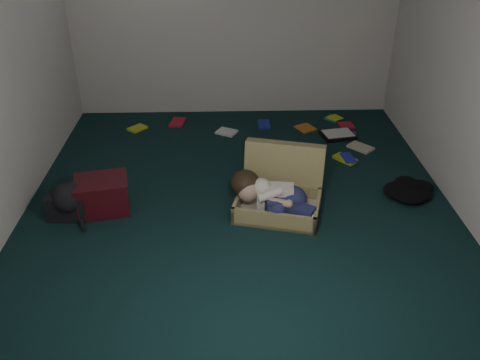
{
  "coord_description": "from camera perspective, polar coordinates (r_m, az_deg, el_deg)",
  "views": [
    {
      "loc": [
        -0.12,
        -4.03,
        2.64
      ],
      "look_at": [
        0.0,
        -0.15,
        0.35
      ],
      "focal_mm": 38.0,
      "sensor_mm": 36.0,
      "label": 1
    }
  ],
  "objects": [
    {
      "name": "floor",
      "position": [
        4.82,
        -0.06,
        -2.68
      ],
      "size": [
        4.5,
        4.5,
        0.0
      ],
      "primitive_type": "plane",
      "color": "black",
      "rests_on": "ground"
    },
    {
      "name": "wall_front",
      "position": [
        2.23,
        1.73,
        -6.37
      ],
      "size": [
        4.5,
        0.0,
        4.5
      ],
      "primitive_type": "plane",
      "rotation": [
        -1.57,
        0.0,
        0.0
      ],
      "color": "silver",
      "rests_on": "ground"
    },
    {
      "name": "person",
      "position": [
        4.56,
        3.58,
        -1.76
      ],
      "size": [
        0.77,
        0.54,
        0.34
      ],
      "rotation": [
        0.0,
        0.0,
        -0.25
      ],
      "color": "white",
      "rests_on": "suitcase"
    },
    {
      "name": "book_scatter",
      "position": [
        6.23,
        4.83,
        5.44
      ],
      "size": [
        2.84,
        1.34,
        0.02
      ],
      "color": "#CBDB26",
      "rests_on": "floor"
    },
    {
      "name": "suitcase",
      "position": [
        4.73,
        4.56,
        -1.09
      ],
      "size": [
        0.91,
        0.9,
        0.55
      ],
      "rotation": [
        0.0,
        0.0,
        -0.25
      ],
      "color": "tan",
      "rests_on": "floor"
    },
    {
      "name": "wall_right",
      "position": [
        4.75,
        25.35,
        11.26
      ],
      "size": [
        0.0,
        4.5,
        4.5
      ],
      "primitive_type": "plane",
      "rotation": [
        1.57,
        0.0,
        -1.57
      ],
      "color": "silver",
      "rests_on": "ground"
    },
    {
      "name": "paper_tray",
      "position": [
        6.2,
        10.94,
        5.0
      ],
      "size": [
        0.42,
        0.35,
        0.05
      ],
      "rotation": [
        0.0,
        0.0,
        0.2
      ],
      "color": "black",
      "rests_on": "floor"
    },
    {
      "name": "clothing_pile",
      "position": [
        5.18,
        19.06,
        -1.12
      ],
      "size": [
        0.45,
        0.38,
        0.13
      ],
      "primitive_type": null,
      "rotation": [
        0.0,
        0.0,
        -0.14
      ],
      "color": "black",
      "rests_on": "floor"
    },
    {
      "name": "backpack",
      "position": [
        4.83,
        -18.67,
        -2.55
      ],
      "size": [
        0.45,
        0.37,
        0.26
      ],
      "primitive_type": null,
      "rotation": [
        0.0,
        0.0,
        -0.05
      ],
      "color": "black",
      "rests_on": "floor"
    },
    {
      "name": "maroon_bin",
      "position": [
        4.81,
        -15.17,
        -1.63
      ],
      "size": [
        0.54,
        0.46,
        0.33
      ],
      "rotation": [
        0.0,
        0.0,
        0.2
      ],
      "color": "#400D13",
      "rests_on": "floor"
    },
    {
      "name": "wall_back",
      "position": [
        6.42,
        -0.72,
        18.48
      ],
      "size": [
        4.5,
        0.0,
        4.5
      ],
      "primitive_type": "plane",
      "rotation": [
        1.57,
        0.0,
        0.0
      ],
      "color": "silver",
      "rests_on": "ground"
    }
  ]
}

